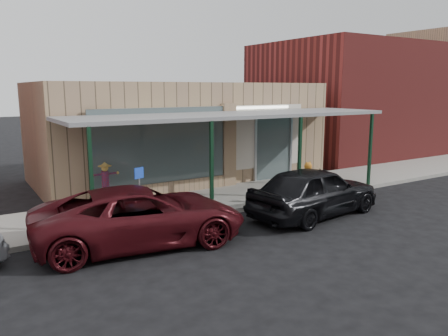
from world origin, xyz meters
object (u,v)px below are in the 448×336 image
barrel_scarecrow (106,193)px  barrel_pumpkin (107,210)px  parked_sedan (314,191)px  handicap_sign (139,186)px  car_maroon (141,216)px

barrel_scarecrow → barrel_pumpkin: 1.16m
parked_sedan → handicap_sign: bearing=60.2°
handicap_sign → car_maroon: 1.70m
barrel_scarecrow → handicap_sign: bearing=-93.4°
barrel_pumpkin → parked_sedan: (5.76, -2.76, 0.42)m
barrel_pumpkin → handicap_sign: (0.78, -0.72, 0.78)m
handicap_sign → parked_sedan: (4.98, -2.04, -0.36)m
barrel_pumpkin → car_maroon: bearing=-84.6°
handicap_sign → parked_sedan: size_ratio=0.32×
parked_sedan → car_maroon: 5.57m
barrel_scarecrow → car_maroon: size_ratio=0.28×
barrel_pumpkin → handicap_sign: 1.32m
barrel_scarecrow → handicap_sign: 1.91m
parked_sedan → car_maroon: (-5.55, 0.49, -0.05)m
car_maroon → barrel_pumpkin: bearing=13.4°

